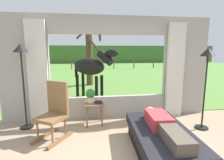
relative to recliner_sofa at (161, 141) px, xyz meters
The scene contains 16 objects.
back_wall_with_window 2.15m from the recliner_sofa, 110.03° to the left, with size 5.20×0.12×2.55m.
curtain_panel_left 3.01m from the recliner_sofa, 145.05° to the left, with size 0.44×0.10×2.40m, color beige.
curtain_panel_right 2.17m from the recliner_sofa, 57.41° to the left, with size 0.44×0.10×2.40m, color beige.
outdoor_pasture_lawn 12.69m from the recliner_sofa, 92.92° to the left, with size 36.00×21.68×0.02m, color #568438.
distant_hill_ridge 22.54m from the recliner_sofa, 91.64° to the left, with size 36.00×2.00×2.40m, color #3E692F.
recliner_sofa is the anchor object (origin of this frame).
reclining_person 0.31m from the recliner_sofa, 90.00° to the right, with size 0.37×1.44×0.22m.
rocking_chair 2.05m from the recliner_sofa, 156.17° to the left, with size 0.75×0.82×1.12m.
side_table 1.71m from the recliner_sofa, 128.55° to the left, with size 0.44×0.44×0.52m.
potted_plant 1.86m from the recliner_sofa, 129.35° to the left, with size 0.22×0.22×0.32m.
book_stack 1.63m from the recliner_sofa, 127.33° to the left, with size 0.20×0.15×0.06m.
floor_lamp_left 3.18m from the recliner_sofa, 152.16° to the left, with size 0.32×0.32×1.86m.
floor_lamp_right 1.95m from the recliner_sofa, 31.04° to the left, with size 0.32×0.32×1.78m.
horse 3.79m from the recliner_sofa, 106.97° to the left, with size 1.63×1.40×1.73m.
pasture_tree 6.35m from the recliner_sofa, 99.79° to the left, with size 1.26×1.35×3.16m.
pasture_fence_line 14.18m from the recliner_sofa, 92.61° to the left, with size 16.10×0.10×1.10m.
Camera 1 is at (-0.55, -2.09, 1.71)m, focal length 28.06 mm.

